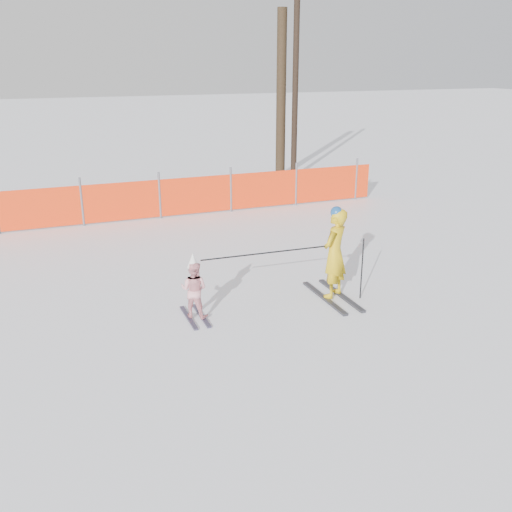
{
  "coord_description": "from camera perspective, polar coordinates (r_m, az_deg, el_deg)",
  "views": [
    {
      "loc": [
        -3.21,
        -7.74,
        4.07
      ],
      "look_at": [
        0.0,
        0.5,
        1.0
      ],
      "focal_mm": 40.0,
      "sensor_mm": 36.0,
      "label": 1
    }
  ],
  "objects": [
    {
      "name": "safety_fence",
      "position": [
        15.32,
        -12.56,
        5.43
      ],
      "size": [
        14.45,
        0.06,
        1.25
      ],
      "color": "#595960",
      "rests_on": "ground"
    },
    {
      "name": "ground",
      "position": [
        9.31,
        1.12,
        -6.77
      ],
      "size": [
        120.0,
        120.0,
        0.0
      ],
      "primitive_type": "plane",
      "color": "white",
      "rests_on": "ground"
    },
    {
      "name": "ski_poles",
      "position": [
        9.73,
        4.35,
        -0.23
      ],
      "size": [
        2.87,
        0.31,
        1.12
      ],
      "color": "black",
      "rests_on": "ground"
    },
    {
      "name": "child",
      "position": [
        9.36,
        -6.22,
        -3.28
      ],
      "size": [
        0.58,
        0.94,
        1.13
      ],
      "color": "black",
      "rests_on": "ground"
    },
    {
      "name": "tree_trunks",
      "position": [
        20.63,
        2.94,
        15.97
      ],
      "size": [
        0.64,
        0.64,
        6.29
      ],
      "color": "#302315",
      "rests_on": "ground"
    },
    {
      "name": "adult",
      "position": [
        10.07,
        7.86,
        0.24
      ],
      "size": [
        0.7,
        1.56,
        1.69
      ],
      "color": "black",
      "rests_on": "ground"
    }
  ]
}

